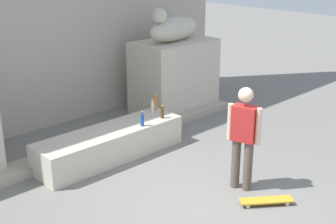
{
  "coord_description": "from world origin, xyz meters",
  "views": [
    {
      "loc": [
        -4.58,
        -3.91,
        3.64
      ],
      "look_at": [
        0.32,
        1.25,
        1.1
      ],
      "focal_mm": 49.83,
      "sensor_mm": 36.0,
      "label": 1
    }
  ],
  "objects_px": {
    "skateboard": "(266,200)",
    "bottle_brown": "(162,113)",
    "bottle_orange": "(155,103)",
    "statue_reclining_right": "(173,28)",
    "bottle_blue": "(142,120)",
    "bottle_clear": "(152,107)",
    "skater": "(244,134)"
  },
  "relations": [
    {
      "from": "skater",
      "to": "bottle_clear",
      "type": "bearing_deg",
      "value": 153.77
    },
    {
      "from": "skater",
      "to": "bottle_brown",
      "type": "height_order",
      "value": "skater"
    },
    {
      "from": "bottle_blue",
      "to": "bottle_brown",
      "type": "bearing_deg",
      "value": 4.96
    },
    {
      "from": "bottle_brown",
      "to": "bottle_orange",
      "type": "bearing_deg",
      "value": 64.06
    },
    {
      "from": "skateboard",
      "to": "skater",
      "type": "bearing_deg",
      "value": 114.68
    },
    {
      "from": "skateboard",
      "to": "bottle_clear",
      "type": "distance_m",
      "value": 3.18
    },
    {
      "from": "skater",
      "to": "statue_reclining_right",
      "type": "bearing_deg",
      "value": 133.94
    },
    {
      "from": "skater",
      "to": "bottle_clear",
      "type": "distance_m",
      "value": 2.55
    },
    {
      "from": "skateboard",
      "to": "bottle_orange",
      "type": "height_order",
      "value": "bottle_orange"
    },
    {
      "from": "skateboard",
      "to": "bottle_orange",
      "type": "relative_size",
      "value": 2.3
    },
    {
      "from": "bottle_clear",
      "to": "skater",
      "type": "bearing_deg",
      "value": -98.26
    },
    {
      "from": "skateboard",
      "to": "bottle_clear",
      "type": "height_order",
      "value": "bottle_clear"
    },
    {
      "from": "skater",
      "to": "bottle_blue",
      "type": "height_order",
      "value": "skater"
    },
    {
      "from": "bottle_clear",
      "to": "bottle_orange",
      "type": "distance_m",
      "value": 0.16
    },
    {
      "from": "bottle_orange",
      "to": "statue_reclining_right",
      "type": "bearing_deg",
      "value": 32.32
    },
    {
      "from": "bottle_brown",
      "to": "bottle_blue",
      "type": "xyz_separation_m",
      "value": [
        -0.54,
        -0.05,
        0.01
      ]
    },
    {
      "from": "statue_reclining_right",
      "to": "bottle_brown",
      "type": "bearing_deg",
      "value": 29.47
    },
    {
      "from": "bottle_clear",
      "to": "bottle_orange",
      "type": "relative_size",
      "value": 0.87
    },
    {
      "from": "bottle_blue",
      "to": "statue_reclining_right",
      "type": "bearing_deg",
      "value": 32.72
    },
    {
      "from": "skateboard",
      "to": "bottle_clear",
      "type": "relative_size",
      "value": 2.65
    },
    {
      "from": "statue_reclining_right",
      "to": "bottle_orange",
      "type": "height_order",
      "value": "statue_reclining_right"
    },
    {
      "from": "skateboard",
      "to": "bottle_brown",
      "type": "height_order",
      "value": "bottle_brown"
    },
    {
      "from": "bottle_brown",
      "to": "skater",
      "type": "bearing_deg",
      "value": -97.52
    },
    {
      "from": "bottle_blue",
      "to": "bottle_clear",
      "type": "relative_size",
      "value": 0.99
    },
    {
      "from": "skateboard",
      "to": "bottle_brown",
      "type": "relative_size",
      "value": 2.98
    },
    {
      "from": "bottle_blue",
      "to": "bottle_orange",
      "type": "height_order",
      "value": "bottle_orange"
    },
    {
      "from": "skater",
      "to": "skateboard",
      "type": "distance_m",
      "value": 1.04
    },
    {
      "from": "bottle_brown",
      "to": "bottle_clear",
      "type": "bearing_deg",
      "value": 77.63
    },
    {
      "from": "statue_reclining_right",
      "to": "bottle_clear",
      "type": "bearing_deg",
      "value": 21.71
    },
    {
      "from": "bottle_blue",
      "to": "bottle_clear",
      "type": "distance_m",
      "value": 0.75
    },
    {
      "from": "statue_reclining_right",
      "to": "skateboard",
      "type": "bearing_deg",
      "value": 53.55
    },
    {
      "from": "skater",
      "to": "bottle_orange",
      "type": "bearing_deg",
      "value": 151.01
    }
  ]
}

